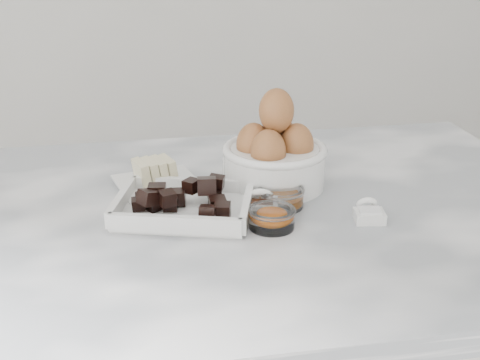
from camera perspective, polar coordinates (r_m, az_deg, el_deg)
name	(u,v)px	position (r m, az deg, el deg)	size (l,w,h in m)	color
marble_slab	(232,220)	(1.13, -0.71, -3.44)	(1.20, 0.80, 0.04)	white
chocolate_dish	(184,202)	(1.10, -4.83, -1.87)	(0.26, 0.22, 0.06)	white
butter_plate	(157,179)	(1.20, -7.12, 0.05)	(0.17, 0.17, 0.06)	white
sugar_ramekin	(243,169)	(1.23, 0.22, 0.94)	(0.07, 0.07, 0.04)	white
egg_bowl	(275,155)	(1.20, 2.97, 2.14)	(0.19, 0.19, 0.18)	white
honey_bowl	(281,197)	(1.13, 3.51, -1.45)	(0.08, 0.08, 0.03)	white
zest_bowl	(272,217)	(1.06, 2.73, -3.17)	(0.08, 0.08, 0.03)	white
vanilla_spoon	(260,206)	(1.10, 1.76, -2.27)	(0.07, 0.08, 0.04)	white
salt_spoon	(369,213)	(1.10, 10.93, -2.76)	(0.05, 0.06, 0.04)	white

